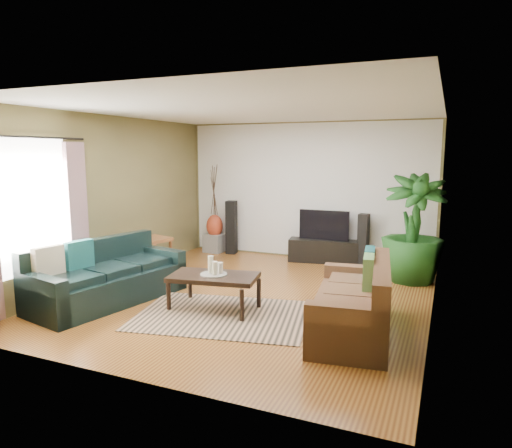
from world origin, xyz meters
The scene contains 27 objects.
floor centered at (0.00, 0.00, 0.00)m, with size 5.50×5.50×0.00m, color #966026.
ceiling centered at (0.00, 0.00, 2.70)m, with size 5.50×5.50×0.00m, color white.
wall_back centered at (0.00, 2.75, 1.35)m, with size 5.00×5.00×0.00m, color brown.
wall_front centered at (0.00, -2.75, 1.35)m, with size 5.00×5.00×0.00m, color brown.
wall_left centered at (-2.50, 0.00, 1.35)m, with size 5.50×5.50×0.00m, color brown.
wall_right centered at (2.50, 0.00, 1.35)m, with size 5.50×5.50×0.00m, color brown.
backwall_panel centered at (0.00, 2.74, 1.35)m, with size 4.90×4.90×0.00m, color white.
window_pane centered at (-2.48, -1.60, 1.40)m, with size 1.80×1.80×0.00m, color white.
curtain_far centered at (-2.43, -0.85, 1.15)m, with size 0.08×0.35×2.20m, color gray.
curtain_rod centered at (-2.43, -1.60, 2.30)m, with size 0.03×0.03×1.90m, color black.
sofa_left centered at (-1.76, -1.02, 0.42)m, with size 2.18×0.94×0.85m, color black.
sofa_right centered at (1.64, -0.79, 0.42)m, with size 1.85×0.83×0.85m, color brown.
area_rug centered at (-0.01, -0.91, 0.01)m, with size 2.19×1.55×0.01m, color tan.
coffee_table centered at (-0.23, -0.72, 0.24)m, with size 1.16×0.63×0.48m, color black.
candle_tray centered at (-0.23, -0.72, 0.48)m, with size 0.36×0.36×0.02m, color gray.
candle_tall centered at (-0.29, -0.69, 0.61)m, with size 0.07×0.07×0.23m, color beige.
candle_mid centered at (-0.19, -0.76, 0.58)m, with size 0.07×0.07×0.18m, color beige.
candle_short centered at (-0.16, -0.66, 0.57)m, with size 0.07×0.07×0.15m, color beige.
tv_stand centered at (0.44, 2.50, 0.22)m, with size 1.32×0.40×0.44m, color black.
television centered at (0.44, 2.50, 0.73)m, with size 0.97×0.05×0.57m, color black.
speaker_left centered at (-1.54, 2.50, 0.56)m, with size 0.20×0.22×1.11m, color black.
speaker_right centered at (1.20, 2.50, 0.49)m, with size 0.18×0.20×0.98m, color black.
potted_plant centered at (2.12, 1.76, 0.89)m, with size 0.99×0.99×1.77m, color #174617.
plant_pot centered at (2.12, 1.76, 0.13)m, with size 0.33×0.33×0.25m, color black.
pedestal centered at (-1.94, 2.50, 0.19)m, with size 0.38×0.38×0.38m, color gray.
vase centered at (-1.94, 2.50, 0.56)m, with size 0.35×0.35×0.49m, color #9C331C.
side_table centered at (-2.25, 0.70, 0.30)m, with size 0.56×0.56×0.59m, color brown.
Camera 1 is at (2.62, -5.96, 2.10)m, focal length 32.00 mm.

